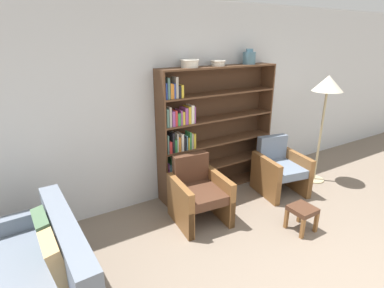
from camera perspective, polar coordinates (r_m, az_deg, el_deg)
The scene contains 10 objects.
wall_back at distance 4.38m, azimuth -0.16°, elevation 7.87°, with size 12.00×0.06×2.75m.
bookshelf at distance 4.44m, azimuth 2.78°, elevation 1.93°, with size 1.91×0.30×1.89m.
bowl_olive at distance 4.07m, azimuth -0.45°, elevation 15.20°, with size 0.25×0.25×0.11m.
bowl_cream at distance 4.33m, azimuth 4.98°, elevation 15.19°, with size 0.21×0.21×0.08m.
vase_tall at distance 4.68m, azimuth 10.84°, elevation 15.87°, with size 0.19×0.19×0.22m.
couch at distance 3.08m, azimuth -28.01°, elevation -22.75°, with size 0.97×1.54×0.82m.
armchair_leather at distance 3.91m, azimuth 1.22°, elevation -9.29°, with size 0.70×0.74×0.83m.
armchair_cushioned at distance 4.78m, azimuth 16.29°, elevation -4.49°, with size 0.75×0.79×0.83m.
floor_lamp at distance 5.07m, azimuth 24.38°, elevation 9.54°, with size 0.46×0.46×1.74m.
footstool at distance 3.99m, azimuth 20.25°, elevation -12.09°, with size 0.29×0.29×0.32m.
Camera 1 is at (-2.23, -0.81, 2.26)m, focal length 28.00 mm.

